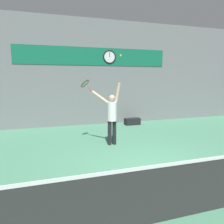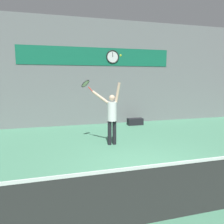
% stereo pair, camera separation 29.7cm
% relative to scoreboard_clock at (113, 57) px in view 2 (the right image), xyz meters
% --- Properties ---
extents(ground_plane, '(18.00, 18.00, 0.00)m').
position_rel_scoreboard_clock_xyz_m(ground_plane, '(-0.72, -5.99, -3.26)').
color(ground_plane, '#4C8C6B').
extents(back_wall, '(18.00, 0.10, 5.00)m').
position_rel_scoreboard_clock_xyz_m(back_wall, '(-0.72, 0.08, -0.76)').
color(back_wall, slate).
rests_on(back_wall, ground_plane).
extents(sponsor_banner, '(7.26, 0.02, 0.83)m').
position_rel_scoreboard_clock_xyz_m(sponsor_banner, '(-0.72, 0.02, -0.00)').
color(sponsor_banner, '#146B4C').
extents(scoreboard_clock, '(0.64, 0.06, 0.64)m').
position_rel_scoreboard_clock_xyz_m(scoreboard_clock, '(0.00, 0.00, 0.00)').
color(scoreboard_clock, white).
extents(court_net, '(8.34, 0.07, 1.06)m').
position_rel_scoreboard_clock_xyz_m(court_net, '(-0.72, -7.57, -2.76)').
color(court_net, '#333333').
rests_on(court_net, ground_plane).
extents(tennis_player, '(0.92, 0.56, 2.10)m').
position_rel_scoreboard_clock_xyz_m(tennis_player, '(-1.01, -3.45, -2.22)').
color(tennis_player, black).
rests_on(tennis_player, ground_plane).
extents(tennis_racket, '(0.44, 0.42, 0.41)m').
position_rel_scoreboard_clock_xyz_m(tennis_racket, '(-1.78, -2.93, -1.22)').
color(tennis_racket, red).
extents(tennis_ball, '(0.07, 0.07, 0.07)m').
position_rel_scoreboard_clock_xyz_m(tennis_ball, '(-0.76, -3.61, -0.31)').
color(tennis_ball, '#CCDB2D').
extents(water_bottle, '(0.08, 0.08, 0.28)m').
position_rel_scoreboard_clock_xyz_m(water_bottle, '(1.11, -0.81, -3.13)').
color(water_bottle, '#262628').
rests_on(water_bottle, ground_plane).
extents(equipment_bag, '(0.74, 0.36, 0.32)m').
position_rel_scoreboard_clock_xyz_m(equipment_bag, '(0.95, -0.68, -3.10)').
color(equipment_bag, black).
rests_on(equipment_bag, ground_plane).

